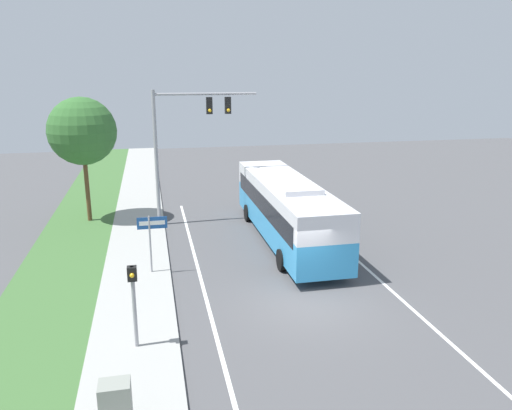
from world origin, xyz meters
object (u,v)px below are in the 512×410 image
Objects in this scene: bus at (286,206)px; pedestrian_signal at (133,293)px; signal_gantry at (184,131)px; street_sign at (151,233)px; utility_cabinet at (116,407)px.

pedestrian_signal is (-7.24, -8.96, 0.08)m from bus.
bus is 1.65× the size of signal_gantry.
pedestrian_signal is (-2.60, -13.08, -3.30)m from signal_gantry.
bus is 4.74× the size of street_sign.
utility_cabinet is at bearing -95.79° from street_sign.
signal_gantry is at bearing 78.74° from pedestrian_signal.
bus is 9.56× the size of utility_cabinet.
signal_gantry is 8.15m from street_sign.
street_sign reaches higher than utility_cabinet.
bus is 7.07m from signal_gantry.
signal_gantry is (-4.64, 4.12, 3.38)m from bus.
street_sign is (-2.01, -7.15, -3.36)m from signal_gantry.
signal_gantry reaches higher than bus.
street_sign is (-6.65, -3.03, 0.02)m from bus.
utility_cabinet is (-2.99, -16.83, -4.43)m from signal_gantry.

